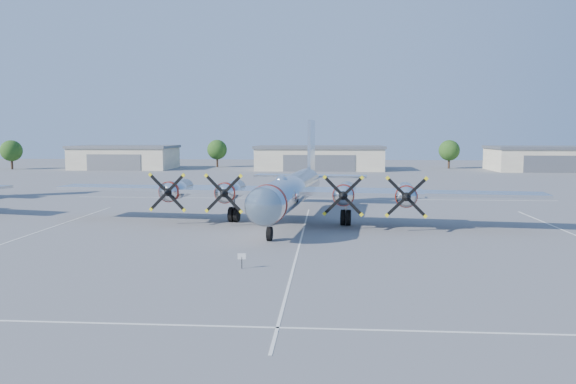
# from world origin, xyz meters

# --- Properties ---
(ground) EXTENTS (260.00, 260.00, 0.00)m
(ground) POSITION_xyz_m (0.00, 0.00, 0.00)
(ground) COLOR #5B5B5E
(ground) RESTS_ON ground
(parking_lines) EXTENTS (60.00, 50.08, 0.01)m
(parking_lines) POSITION_xyz_m (0.00, -1.75, 0.01)
(parking_lines) COLOR silver
(parking_lines) RESTS_ON ground
(hangar_west) EXTENTS (22.60, 14.60, 5.40)m
(hangar_west) POSITION_xyz_m (-45.00, 81.96, 2.71)
(hangar_west) COLOR #BCAF95
(hangar_west) RESTS_ON ground
(hangar_center) EXTENTS (28.60, 14.60, 5.40)m
(hangar_center) POSITION_xyz_m (0.00, 81.96, 2.71)
(hangar_center) COLOR #BCAF95
(hangar_center) RESTS_ON ground
(hangar_east) EXTENTS (20.60, 14.60, 5.40)m
(hangar_east) POSITION_xyz_m (48.00, 81.96, 2.71)
(hangar_east) COLOR #BCAF95
(hangar_east) RESTS_ON ground
(tree_far_west) EXTENTS (4.80, 4.80, 6.64)m
(tree_far_west) POSITION_xyz_m (-70.00, 78.00, 4.22)
(tree_far_west) COLOR #382619
(tree_far_west) RESTS_ON ground
(tree_west) EXTENTS (4.80, 4.80, 6.64)m
(tree_west) POSITION_xyz_m (-25.00, 90.00, 4.22)
(tree_west) COLOR #382619
(tree_west) RESTS_ON ground
(tree_east) EXTENTS (4.80, 4.80, 6.64)m
(tree_east) POSITION_xyz_m (30.00, 88.00, 4.22)
(tree_east) COLOR #382619
(tree_east) RESTS_ON ground
(main_bomber_b29) EXTENTS (46.82, 34.49, 9.71)m
(main_bomber_b29) POSITION_xyz_m (-1.27, 7.38, 0.00)
(main_bomber_b29) COLOR silver
(main_bomber_b29) RESTS_ON ground
(info_placard) EXTENTS (0.50, 0.10, 0.95)m
(info_placard) POSITION_xyz_m (-3.11, -11.80, 0.67)
(info_placard) COLOR black
(info_placard) RESTS_ON ground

